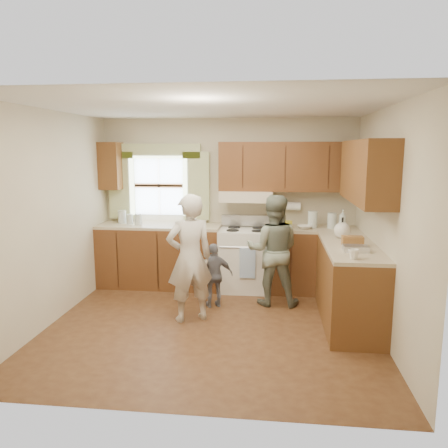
# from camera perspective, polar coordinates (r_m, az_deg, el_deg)

# --- Properties ---
(room) EXTENTS (3.80, 3.80, 3.80)m
(room) POSITION_cam_1_polar(r_m,az_deg,el_deg) (4.91, -1.69, 0.39)
(room) COLOR #462615
(room) RESTS_ON ground
(kitchen_fixtures) EXTENTS (3.80, 2.25, 2.15)m
(kitchen_fixtures) POSITION_cam_1_polar(r_m,az_deg,el_deg) (5.99, 5.63, -1.95)
(kitchen_fixtures) COLOR #42240E
(kitchen_fixtures) RESTS_ON ground
(stove) EXTENTS (0.76, 0.67, 1.07)m
(stove) POSITION_cam_1_polar(r_m,az_deg,el_deg) (6.44, 2.83, -4.48)
(stove) COLOR silver
(stove) RESTS_ON ground
(woman_left) EXTENTS (0.67, 0.58, 1.54)m
(woman_left) POSITION_cam_1_polar(r_m,az_deg,el_deg) (5.22, -4.50, -4.47)
(woman_left) COLOR beige
(woman_left) RESTS_ON ground
(woman_right) EXTENTS (0.72, 0.57, 1.47)m
(woman_right) POSITION_cam_1_polar(r_m,az_deg,el_deg) (5.79, 6.41, -3.41)
(woman_right) COLOR #223729
(woman_right) RESTS_ON ground
(child) EXTENTS (0.54, 0.38, 0.85)m
(child) POSITION_cam_1_polar(r_m,az_deg,el_deg) (5.73, -1.26, -6.73)
(child) COLOR slate
(child) RESTS_ON ground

